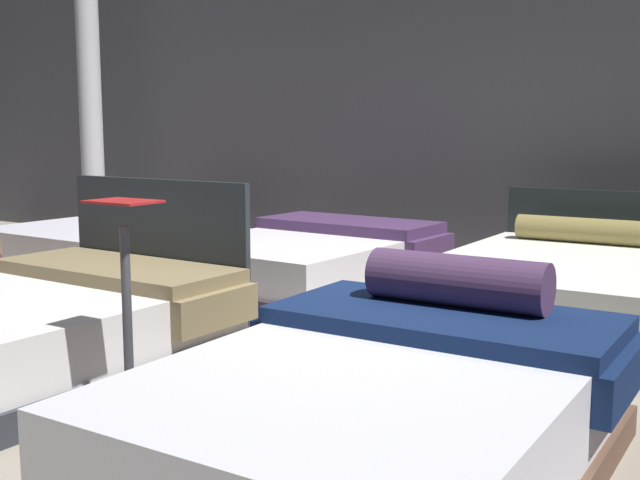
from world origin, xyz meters
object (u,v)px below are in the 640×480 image
object	(u,v)px
support_pillar	(90,87)
bed_5	(309,261)
bed_4	(119,243)
bed_6	(572,289)
price_sign	(128,347)
bed_1	(22,332)
bed_2	(383,413)

from	to	relation	value
support_pillar	bed_5	bearing A→B (deg)	-15.02
bed_4	bed_6	world-z (taller)	bed_6
bed_6	support_pillar	bearing A→B (deg)	169.55
bed_4	price_sign	bearing A→B (deg)	-41.04
bed_1	bed_5	distance (m)	2.68
bed_5	support_pillar	world-z (taller)	support_pillar
bed_2	bed_4	xyz separation A→B (m)	(-4.26, 2.74, -0.05)
bed_6	support_pillar	size ratio (longest dim) A/B	0.62
bed_1	bed_6	xyz separation A→B (m)	(2.14, 2.61, 0.00)
bed_5	price_sign	distance (m)	3.12
bed_5	price_sign	world-z (taller)	price_sign
bed_2	bed_4	bearing A→B (deg)	147.52
bed_4	bed_6	distance (m)	4.26
bed_2	bed_6	world-z (taller)	bed_6
bed_5	price_sign	size ratio (longest dim) A/B	2.13
bed_2	bed_5	xyz separation A→B (m)	(-2.10, 2.75, -0.03)
price_sign	bed_1	bearing A→B (deg)	165.89
bed_2	bed_5	distance (m)	3.46
bed_4	bed_6	xyz separation A→B (m)	(4.26, -0.06, 0.03)
bed_6	bed_1	bearing A→B (deg)	-129.52
bed_1	bed_2	distance (m)	2.14
bed_5	bed_6	size ratio (longest dim) A/B	0.98
bed_1	price_sign	xyz separation A→B (m)	(1.06, -0.27, 0.15)
bed_6	bed_2	bearing A→B (deg)	-90.13
bed_6	support_pillar	distance (m)	5.96
bed_6	price_sign	world-z (taller)	price_sign
support_pillar	price_sign	bearing A→B (deg)	-40.39
bed_2	price_sign	size ratio (longest dim) A/B	2.01
bed_5	bed_6	distance (m)	2.10
bed_2	bed_6	xyz separation A→B (m)	(-0.00, 2.68, -0.01)
price_sign	bed_6	bearing A→B (deg)	69.36
bed_1	price_sign	bearing A→B (deg)	-12.37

